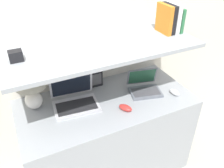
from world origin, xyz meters
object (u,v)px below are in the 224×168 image
at_px(table_lamp, 31,85).
at_px(computer_mouse, 125,108).
at_px(laptop_small, 144,87).
at_px(shelf_gadget, 16,56).
at_px(book_green, 176,19).
at_px(book_orange, 164,19).
at_px(book_white, 173,18).
at_px(router_box, 94,78).
at_px(book_black, 168,18).
at_px(laptop_large, 75,99).
at_px(second_mouse, 175,92).

relative_size(table_lamp, computer_mouse, 2.54).
relative_size(laptop_small, shelf_gadget, 3.59).
xyz_separation_m(computer_mouse, book_green, (0.55, 0.23, 0.52)).
distance_m(computer_mouse, book_orange, 0.73).
relative_size(computer_mouse, book_orange, 0.56).
xyz_separation_m(computer_mouse, book_white, (0.51, 0.23, 0.54)).
distance_m(router_box, book_orange, 0.73).
bearing_deg(router_box, table_lamp, -170.29).
relative_size(table_lamp, book_white, 1.43).
relative_size(computer_mouse, book_black, 0.57).
relative_size(book_white, shelf_gadget, 2.64).
bearing_deg(laptop_large, router_box, 37.59).
relative_size(table_lamp, router_box, 2.10).
relative_size(laptop_small, book_black, 1.37).
height_order(laptop_large, shelf_gadget, shelf_gadget).
height_order(router_box, book_orange, book_orange).
relative_size(laptop_large, book_white, 1.65).
bearing_deg(computer_mouse, book_black, 25.89).
distance_m(table_lamp, laptop_small, 0.89).
distance_m(router_box, book_black, 0.76).
bearing_deg(laptop_large, book_orange, 0.10).
xyz_separation_m(computer_mouse, router_box, (-0.08, 0.41, 0.05)).
distance_m(router_box, book_white, 0.79).
relative_size(router_box, book_orange, 0.67).
relative_size(second_mouse, router_box, 0.71).
xyz_separation_m(laptop_small, computer_mouse, (-0.26, -0.15, -0.02)).
distance_m(table_lamp, book_orange, 1.10).
xyz_separation_m(laptop_large, laptop_small, (0.57, -0.08, -0.02)).
distance_m(table_lamp, second_mouse, 1.11).
height_order(laptop_small, router_box, laptop_small).
relative_size(laptop_large, book_black, 1.67).
height_order(laptop_small, book_green, book_green).
bearing_deg(book_black, shelf_gadget, 180.00).
height_order(laptop_large, second_mouse, laptop_large).
xyz_separation_m(laptop_large, book_black, (0.79, 0.00, 0.50)).
bearing_deg(second_mouse, laptop_small, 142.78).
xyz_separation_m(second_mouse, book_orange, (-0.02, 0.23, 0.54)).
bearing_deg(computer_mouse, book_white, 24.09).
bearing_deg(shelf_gadget, book_black, -0.00).
bearing_deg(laptop_large, table_lamp, 162.09).
relative_size(book_black, book_orange, 0.99).
bearing_deg(router_box, book_black, -17.69).
xyz_separation_m(computer_mouse, shelf_gadget, (-0.65, 0.23, 0.46)).
relative_size(second_mouse, book_green, 0.57).
bearing_deg(book_orange, book_white, 0.00).
distance_m(table_lamp, book_white, 1.17).
relative_size(computer_mouse, second_mouse, 1.17).
relative_size(book_white, book_orange, 1.00).
height_order(computer_mouse, book_green, book_green).
xyz_separation_m(book_black, book_orange, (-0.04, 0.00, 0.00)).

